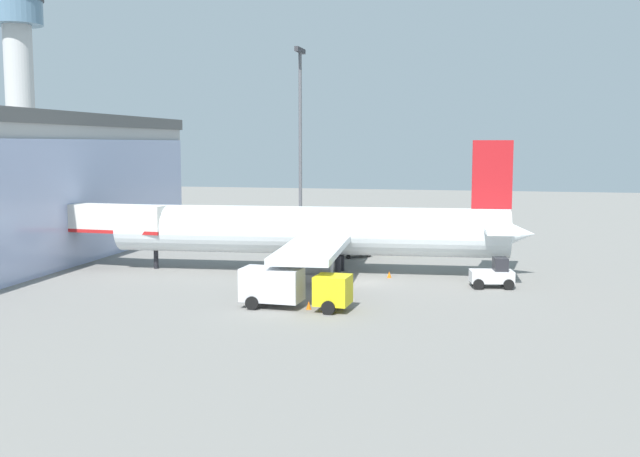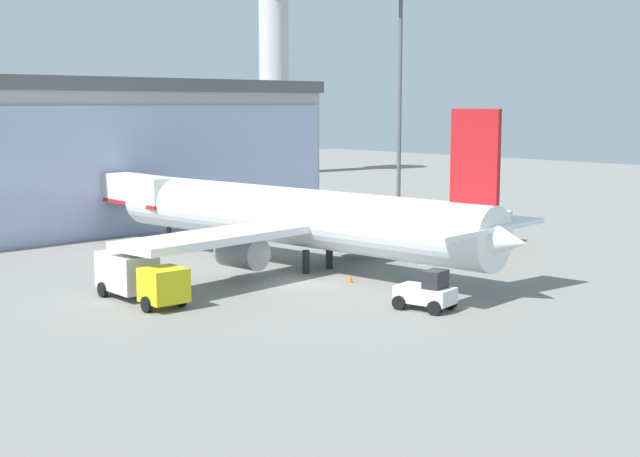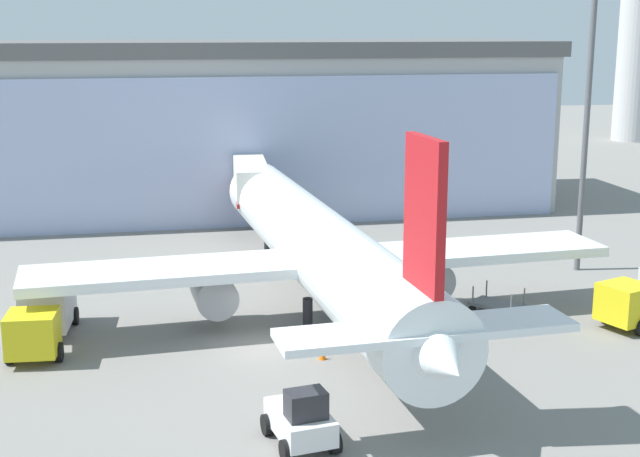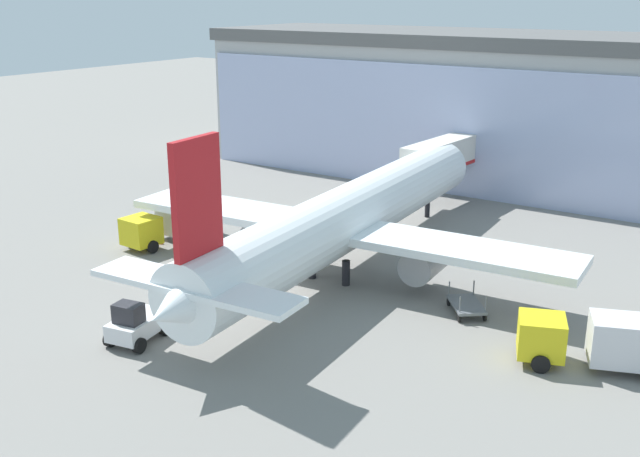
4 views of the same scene
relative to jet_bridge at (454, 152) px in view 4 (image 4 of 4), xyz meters
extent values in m
plane|color=gray|center=(-1.67, -24.13, -4.23)|extent=(240.00, 240.00, 0.00)
cube|color=#A8A8A8|center=(-1.67, 10.01, 2.03)|extent=(53.72, 17.14, 12.51)
cube|color=#A9B4DB|center=(-1.48, 1.91, 1.40)|extent=(52.30, 1.50, 11.26)
cube|color=#595959|center=(-1.67, 10.01, 8.89)|extent=(54.80, 17.48, 1.20)
cube|color=silver|center=(-0.01, -0.10, 0.17)|extent=(2.93, 13.87, 2.40)
cube|color=red|center=(-0.01, -0.10, -0.88)|extent=(2.97, 13.87, 0.30)
cylinder|color=#4C4C51|center=(0.27, 5.06, -2.63)|extent=(0.70, 0.70, 3.19)
cylinder|color=white|center=(1.71, -19.21, -0.62)|extent=(6.75, 33.28, 4.02)
cone|color=white|center=(0.34, -2.73, -0.62)|extent=(4.25, 3.32, 4.02)
cone|color=white|center=(3.09, -35.68, -0.62)|extent=(3.94, 4.29, 3.62)
cube|color=white|center=(1.85, -20.85, -1.02)|extent=(30.28, 6.68, 0.50)
cube|color=white|center=(3.00, -34.68, -0.01)|extent=(11.16, 3.31, 0.30)
cube|color=red|center=(2.96, -34.19, 4.16)|extent=(0.62, 3.22, 5.53)
cylinder|color=gray|center=(-3.88, -20.83, -2.37)|extent=(2.36, 3.36, 2.10)
cylinder|color=gray|center=(7.49, -19.88, -2.37)|extent=(2.36, 3.36, 2.10)
cylinder|color=black|center=(0.73, -21.95, -3.43)|extent=(0.50, 0.50, 1.60)
cylinder|color=black|center=(3.13, -21.75, -3.43)|extent=(0.50, 0.50, 1.60)
cylinder|color=black|center=(0.59, -5.72, -3.43)|extent=(0.40, 0.40, 1.60)
cube|color=yellow|center=(-12.22, -24.32, -2.83)|extent=(2.30, 2.30, 1.90)
cube|color=silver|center=(-12.02, -20.12, -2.68)|extent=(2.39, 4.10, 2.20)
cylinder|color=black|center=(-11.12, -24.37, -3.78)|extent=(0.34, 0.91, 0.90)
cylinder|color=black|center=(-13.32, -24.27, -3.78)|extent=(0.34, 0.91, 0.90)
cylinder|color=black|center=(-10.87, -19.18, -3.78)|extent=(0.34, 0.91, 0.90)
cylinder|color=black|center=(-13.07, -19.07, -3.78)|extent=(0.34, 0.91, 0.90)
cube|color=yellow|center=(16.37, -24.82, -2.83)|extent=(2.86, 2.86, 1.90)
cube|color=silver|center=(20.27, -23.26, -2.68)|extent=(4.53, 3.53, 2.20)
cylinder|color=black|center=(16.78, -25.84, -3.78)|extent=(0.95, 0.61, 0.90)
cylinder|color=black|center=(15.96, -23.80, -3.78)|extent=(0.95, 0.61, 0.90)
cube|color=slate|center=(11.01, -21.45, -3.71)|extent=(3.03, 3.17, 0.16)
cylinder|color=black|center=(9.74, -21.06, -4.01)|extent=(0.38, 0.41, 0.44)
cylinder|color=slate|center=(9.74, -21.06, -3.18)|extent=(0.08, 0.08, 0.90)
cylinder|color=black|center=(10.84, -20.13, -4.01)|extent=(0.38, 0.41, 0.44)
cylinder|color=slate|center=(10.84, -20.13, -3.18)|extent=(0.08, 0.08, 0.90)
cylinder|color=black|center=(11.18, -22.77, -4.01)|extent=(0.38, 0.41, 0.44)
cylinder|color=slate|center=(11.18, -22.77, -3.18)|extent=(0.08, 0.08, 0.90)
cylinder|color=black|center=(12.28, -21.84, -4.01)|extent=(0.38, 0.41, 0.44)
cylinder|color=slate|center=(12.28, -21.84, -3.18)|extent=(0.08, 0.08, 0.90)
cube|color=silver|center=(-1.57, -34.35, -3.38)|extent=(2.36, 3.48, 0.90)
cube|color=#26262B|center=(-1.46, -34.98, -2.43)|extent=(1.56, 1.24, 1.00)
cylinder|color=black|center=(-2.66, -33.41, -3.83)|extent=(0.49, 0.85, 0.80)
cylinder|color=black|center=(-0.89, -33.09, -3.83)|extent=(0.49, 0.85, 0.80)
cylinder|color=black|center=(-2.25, -35.62, -3.83)|extent=(0.49, 0.85, 0.80)
cylinder|color=black|center=(-0.48, -35.29, -3.83)|extent=(0.49, 0.85, 0.80)
cone|color=orange|center=(0.71, -26.22, -3.95)|extent=(0.36, 0.36, 0.55)
cone|color=orange|center=(-12.10, -22.67, -3.95)|extent=(0.36, 0.36, 0.55)
camera|label=1|loc=(-59.04, -34.47, 6.65)|focal=42.00mm
camera|label=2|loc=(-39.36, -65.80, 7.25)|focal=50.00mm
camera|label=3|loc=(-6.10, -64.01, 10.70)|focal=50.00mm
camera|label=4|loc=(26.29, -58.04, 13.12)|focal=42.00mm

